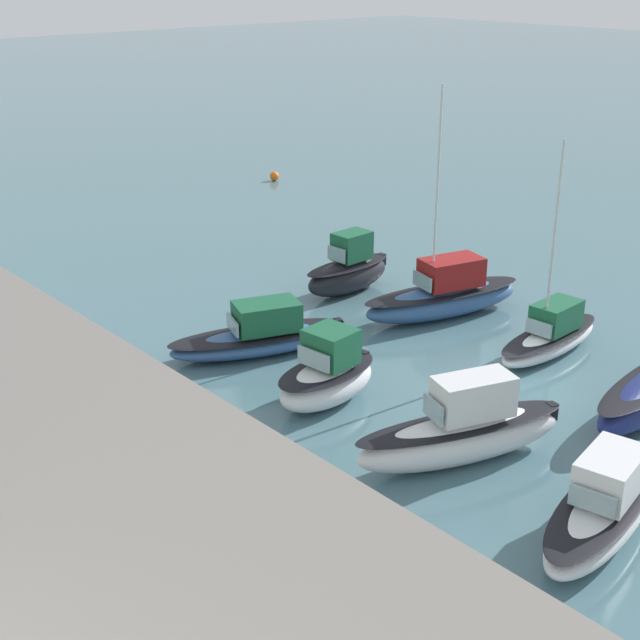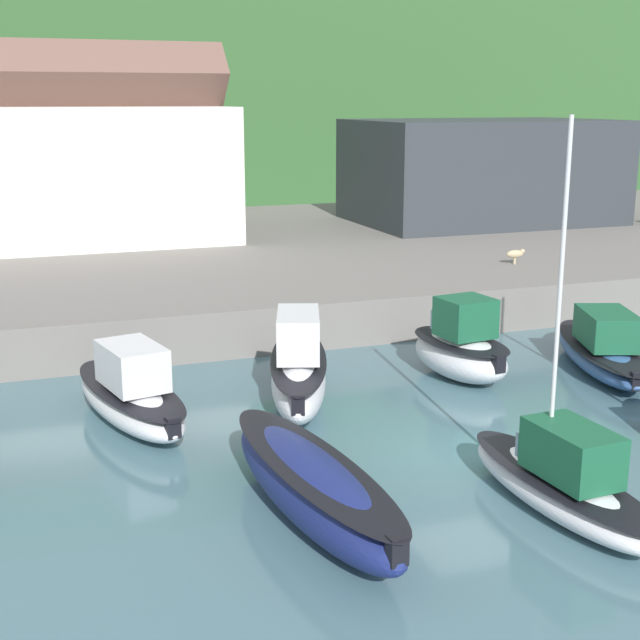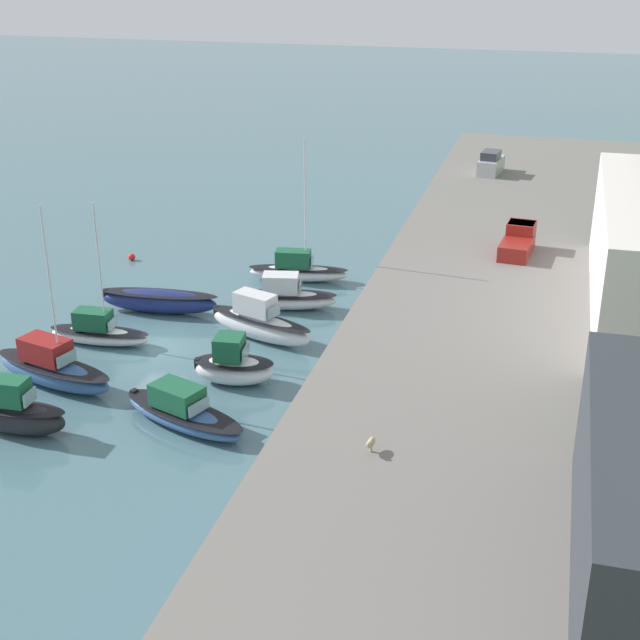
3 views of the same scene
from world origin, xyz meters
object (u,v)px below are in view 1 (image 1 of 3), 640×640
object	(u,v)px
moored_boat_8	(349,271)
mooring_buoy_1	(274,176)
moored_boat_1	(603,507)
moored_boat_2	(463,431)
moored_boat_3	(327,376)
moored_boat_7	(444,295)
moored_boat_6	(551,336)
moored_boat_4	(261,335)

from	to	relation	value
moored_boat_8	mooring_buoy_1	size ratio (longest dim) A/B	7.57
moored_boat_1	moored_boat_2	distance (m)	5.02
moored_boat_3	moored_boat_8	xyz separation A→B (m)	(7.77, -8.19, 0.07)
moored_boat_1	mooring_buoy_1	bearing A→B (deg)	-38.56
moored_boat_3	moored_boat_8	world-z (taller)	moored_boat_8
moored_boat_7	mooring_buoy_1	size ratio (longest dim) A/B	15.18
moored_boat_6	mooring_buoy_1	world-z (taller)	moored_boat_6
moored_boat_1	moored_boat_8	distance (m)	20.11
moored_boat_8	mooring_buoy_1	world-z (taller)	moored_boat_8
moored_boat_2	moored_boat_3	xyz separation A→B (m)	(5.79, 0.50, -0.05)
moored_boat_6	moored_boat_7	world-z (taller)	moored_boat_7
moored_boat_6	moored_boat_8	world-z (taller)	moored_boat_6
moored_boat_2	moored_boat_8	bearing A→B (deg)	-10.76
moored_boat_2	moored_boat_7	size ratio (longest dim) A/B	0.73
moored_boat_2	moored_boat_4	distance (m)	10.77
moored_boat_3	moored_boat_8	size ratio (longest dim) A/B	0.91
moored_boat_1	moored_boat_3	size ratio (longest dim) A/B	1.50
moored_boat_1	moored_boat_2	bearing A→B (deg)	-12.39
moored_boat_3	moored_boat_6	world-z (taller)	moored_boat_6
moored_boat_4	moored_boat_6	bearing A→B (deg)	-111.58
moored_boat_1	mooring_buoy_1	xyz separation A→B (m)	(38.68, -19.15, -0.51)
moored_boat_4	moored_boat_7	size ratio (longest dim) A/B	0.76
moored_boat_1	moored_boat_8	xyz separation A→B (m)	(18.57, -7.71, 0.23)
moored_boat_2	moored_boat_4	world-z (taller)	moored_boat_2
moored_boat_3	moored_boat_2	bearing A→B (deg)	178.32
moored_boat_1	moored_boat_8	size ratio (longest dim) A/B	1.37
moored_boat_1	moored_boat_6	size ratio (longest dim) A/B	0.79
moored_boat_1	moored_boat_3	distance (m)	10.82
moored_boat_3	mooring_buoy_1	size ratio (longest dim) A/B	6.89
moored_boat_4	mooring_buoy_1	xyz separation A→B (m)	(22.91, -18.81, -0.41)
moored_boat_3	moored_boat_6	xyz separation A→B (m)	(-2.68, -9.51, -0.25)
moored_boat_2	moored_boat_8	size ratio (longest dim) A/B	1.47
moored_boat_3	moored_boat_6	bearing A→B (deg)	-112.33
mooring_buoy_1	moored_boat_2	bearing A→B (deg)	150.39
moored_boat_1	moored_boat_7	bearing A→B (deg)	-45.16
moored_boat_4	moored_boat_1	bearing A→B (deg)	-161.45
moored_boat_4	moored_boat_7	world-z (taller)	moored_boat_7
moored_boat_1	moored_boat_3	bearing A→B (deg)	-9.67
moored_boat_4	mooring_buoy_1	size ratio (longest dim) A/B	11.56
moored_boat_1	moored_boat_4	world-z (taller)	moored_boat_1
moored_boat_3	moored_boat_7	size ratio (longest dim) A/B	0.45
moored_boat_3	moored_boat_4	xyz separation A→B (m)	(4.97, -0.83, -0.27)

